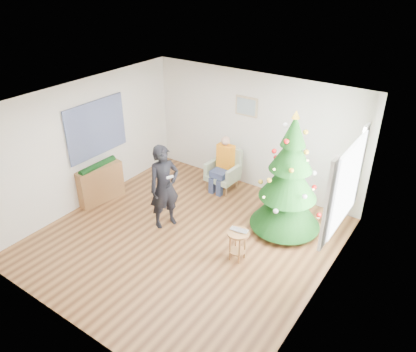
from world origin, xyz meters
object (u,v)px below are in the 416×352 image
Objects in this scene: christmas_tree at (289,180)px; console at (100,183)px; stool at (238,245)px; armchair at (224,175)px; standing_man at (164,187)px.

christmas_tree is 3.97m from console.
console is (-3.41, 0.02, 0.11)m from stool.
armchair is 1.88m from standing_man.
console is (-3.70, -1.25, -0.68)m from christmas_tree.
standing_man is (-1.98, -1.15, -0.25)m from christmas_tree.
console is at bearing -161.37° from christmas_tree.
christmas_tree is at bearing 28.03° from console.
stool is at bearing -70.52° from standing_man.
armchair reaches higher than console.
console reaches higher than stool.
standing_man is 1.67× the size of console.
standing_man is (-0.18, -1.81, 0.49)m from armchair.
console is at bearing 116.61° from standing_man.
armchair is at bearing 128.20° from stool.
christmas_tree is at bearing 76.98° from stool.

